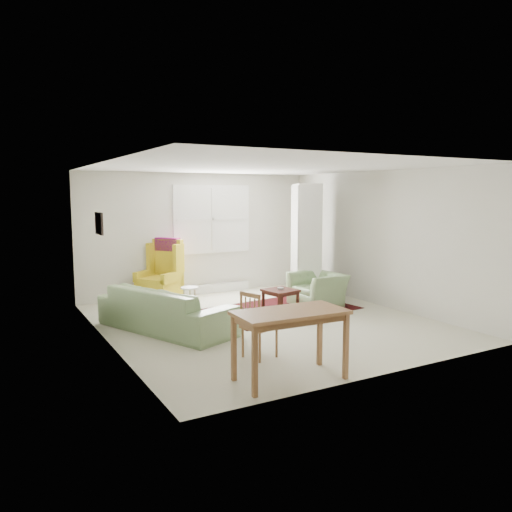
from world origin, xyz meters
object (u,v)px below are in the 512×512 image
armchair (318,286)px  coffee_table (280,301)px  wingback_chair (159,270)px  stool (190,298)px  desk_chair (260,324)px  cabinet (306,241)px  desk (290,345)px  sofa (167,300)px

armchair → coffee_table: (-0.93, -0.18, -0.15)m
wingback_chair → stool: bearing=-22.9°
wingback_chair → stool: size_ratio=2.85×
wingback_chair → coffee_table: bearing=2.3°
wingback_chair → desk_chair: wingback_chair is taller
coffee_table → cabinet: cabinet is taller
coffee_table → stool: (-1.32, 0.95, 0.01)m
armchair → cabinet: 1.13m
desk → stool: bearing=85.7°
armchair → stool: bearing=-110.9°
sofa → armchair: size_ratio=2.46×
coffee_table → desk_chair: 2.45m
coffee_table → cabinet: (1.21, 0.95, 0.93)m
sofa → wingback_chair: size_ratio=1.87×
desk → desk_chair: (0.09, 0.84, 0.04)m
armchair → desk_chair: 3.22m
sofa → stool: size_ratio=5.34×
coffee_table → stool: bearing=144.3°
sofa → coffee_table: bearing=-109.4°
coffee_table → desk: (-1.60, -2.76, 0.19)m
sofa → armchair: sofa is taller
armchair → wingback_chair: size_ratio=0.76×
cabinet → desk_chair: 4.02m
stool → wingback_chair: bearing=103.7°
coffee_table → stool: stool is taller
coffee_table → cabinet: bearing=38.4°
sofa → coffee_table: size_ratio=4.48×
coffee_table → stool: 1.63m
wingback_chair → armchair: bearing=18.1°
stool → cabinet: size_ratio=0.19×
stool → cabinet: (2.53, 0.00, 0.92)m
wingback_chair → stool: wingback_chair is taller
wingback_chair → coffee_table: (1.56, -1.94, -0.40)m
sofa → armchair: (3.04, 0.29, -0.10)m
sofa → desk: bearing=168.5°
desk_chair → wingback_chair: bearing=-14.8°
wingback_chair → cabinet: size_ratio=0.54×
desk → armchair: bearing=49.3°
coffee_table → desk_chair: size_ratio=0.59×
wingback_chair → coffee_table: wingback_chair is taller
armchair → wingback_chair: 3.06m
wingback_chair → cabinet: 2.98m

